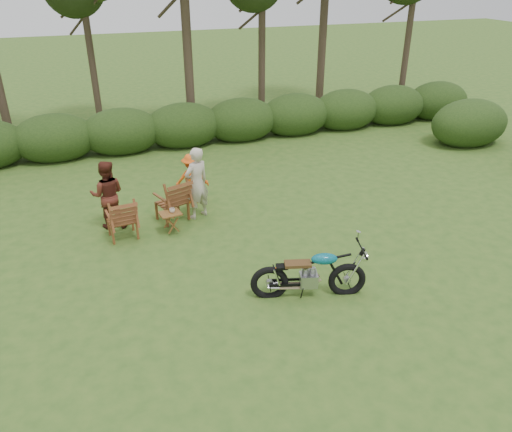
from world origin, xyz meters
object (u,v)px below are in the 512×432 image
object	(u,v)px
adult_b	(112,226)
cup	(172,210)
side_table	(171,223)
lawn_chair_right	(173,219)
child	(193,202)
motorcycle	(308,294)
lawn_chair_left	(124,237)
adult_a	(199,216)

from	to	relation	value
adult_b	cup	bearing A→B (deg)	160.06
side_table	cup	world-z (taller)	cup
lawn_chair_right	cup	size ratio (longest dim) A/B	8.52
child	side_table	bearing A→B (deg)	69.48
motorcycle	lawn_chair_right	bearing A→B (deg)	130.17
lawn_chair_left	cup	world-z (taller)	cup
lawn_chair_right	adult_a	world-z (taller)	adult_a
cup	motorcycle	bearing A→B (deg)	-59.52
side_table	adult_a	world-z (taller)	adult_a
adult_a	adult_b	distance (m)	2.01
lawn_chair_right	adult_b	xyz separation A→B (m)	(-1.40, 0.14, 0.00)
adult_a	lawn_chair_left	bearing A→B (deg)	-10.60
motorcycle	adult_a	bearing A→B (deg)	122.42
side_table	adult_b	distance (m)	1.48
lawn_chair_right	lawn_chair_left	size ratio (longest dim) A/B	1.09
motorcycle	side_table	world-z (taller)	motorcycle
lawn_chair_left	side_table	distance (m)	1.08
lawn_chair_left	child	world-z (taller)	child
side_table	adult_b	size ratio (longest dim) A/B	0.31
adult_a	adult_b	world-z (taller)	adult_a
adult_a	child	world-z (taller)	adult_a
lawn_chair_right	adult_a	bearing A→B (deg)	156.01
lawn_chair_right	adult_b	world-z (taller)	adult_b
motorcycle	cup	world-z (taller)	cup
adult_b	adult_a	bearing A→B (deg)	-175.16
cup	adult_a	size ratio (longest dim) A/B	0.07
lawn_chair_left	child	distance (m)	2.27
lawn_chair_left	adult_b	size ratio (longest dim) A/B	0.61
lawn_chair_left	adult_a	size ratio (longest dim) A/B	0.56
motorcycle	cup	xyz separation A→B (m)	(-1.87, 3.18, 0.54)
cup	adult_b	size ratio (longest dim) A/B	0.08
lawn_chair_right	child	distance (m)	1.05
side_table	cup	xyz separation A→B (m)	(0.05, 0.01, 0.30)
motorcycle	lawn_chair_right	world-z (taller)	motorcycle
cup	side_table	bearing A→B (deg)	-173.52
child	cup	bearing A→B (deg)	70.91
side_table	child	distance (m)	1.67
adult_b	child	bearing A→B (deg)	-151.86
cup	adult_b	bearing A→B (deg)	149.93
side_table	adult_b	world-z (taller)	adult_b
motorcycle	side_table	distance (m)	3.71
lawn_chair_left	adult_a	distance (m)	1.85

